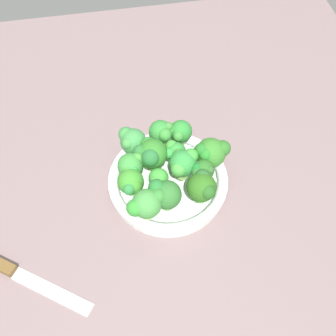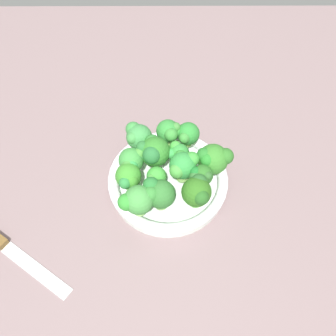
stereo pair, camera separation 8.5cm
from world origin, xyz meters
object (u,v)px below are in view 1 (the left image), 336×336
at_px(broccoli_floret_13, 158,179).
at_px(knife, 14,272).
at_px(broccoli_floret_10, 146,204).
at_px(broccoli_floret_8, 131,140).
at_px(broccoli_floret_1, 179,132).
at_px(broccoli_floret_6, 132,164).
at_px(broccoli_floret_3, 164,195).
at_px(broccoli_floret_9, 175,152).
at_px(broccoli_floret_0, 151,154).
at_px(broccoli_floret_11, 161,132).
at_px(broccoli_floret_7, 183,163).
at_px(broccoli_floret_2, 131,182).
at_px(broccoli_floret_4, 211,152).
at_px(bowl, 168,181).
at_px(broccoli_floret_12, 202,186).
at_px(broccoli_floret_5, 203,171).

height_order(broccoli_floret_13, knife, broccoli_floret_13).
bearing_deg(broccoli_floret_13, broccoli_floret_10, 151.85).
bearing_deg(broccoli_floret_8, broccoli_floret_1, -85.64).
bearing_deg(broccoli_floret_6, knife, 121.93).
xyz_separation_m(broccoli_floret_10, broccoli_floret_13, (0.06, -0.03, -0.01)).
relative_size(broccoli_floret_3, broccoli_floret_9, 1.31).
xyz_separation_m(broccoli_floret_3, knife, (-0.07, 0.31, -0.08)).
xyz_separation_m(broccoli_floret_0, broccoli_floret_11, (0.06, -0.03, -0.01)).
height_order(broccoli_floret_7, broccoli_floret_10, broccoli_floret_10).
distance_m(broccoli_floret_8, broccoli_floret_10, 0.16).
xyz_separation_m(broccoli_floret_2, broccoli_floret_6, (0.04, -0.01, 0.00)).
xyz_separation_m(broccoli_floret_8, broccoli_floret_13, (-0.10, -0.04, -0.01)).
distance_m(broccoli_floret_4, broccoli_floret_10, 0.18).
distance_m(broccoli_floret_3, broccoli_floret_6, 0.10).
bearing_deg(broccoli_floret_7, bowl, 84.63).
bearing_deg(broccoli_floret_7, broccoli_floret_12, -156.02).
bearing_deg(broccoli_floret_9, broccoli_floret_12, -159.87).
distance_m(broccoli_floret_0, broccoli_floret_1, 0.09).
xyz_separation_m(broccoli_floret_9, broccoli_floret_12, (-0.10, -0.04, 0.01)).
distance_m(broccoli_floret_1, broccoli_floret_10, 0.20).
bearing_deg(bowl, broccoli_floret_12, -137.98).
distance_m(broccoli_floret_9, broccoli_floret_10, 0.15).
relative_size(broccoli_floret_1, broccoli_floret_9, 1.11).
bearing_deg(broccoli_floret_0, broccoli_floret_13, -175.56).
distance_m(broccoli_floret_6, broccoli_floret_12, 0.15).
xyz_separation_m(bowl, broccoli_floret_2, (-0.02, 0.08, 0.06)).
height_order(broccoli_floret_0, broccoli_floret_11, broccoli_floret_0).
bearing_deg(broccoli_floret_2, knife, 115.51).
height_order(broccoli_floret_1, broccoli_floret_5, broccoli_floret_5).
bearing_deg(broccoli_floret_1, broccoli_floret_3, 158.49).
bearing_deg(broccoli_floret_10, broccoli_floret_6, 7.95).
bearing_deg(broccoli_floret_5, broccoli_floret_9, 36.39).
height_order(broccoli_floret_3, broccoli_floret_12, same).
bearing_deg(broccoli_floret_2, bowl, -73.34).
bearing_deg(broccoli_floret_13, broccoli_floret_2, 90.95).
relative_size(broccoli_floret_6, knife, 0.28).
height_order(broccoli_floret_1, broccoli_floret_6, broccoli_floret_6).
height_order(broccoli_floret_0, broccoli_floret_2, broccoli_floret_0).
bearing_deg(knife, bowl, -66.55).
height_order(broccoli_floret_5, broccoli_floret_9, broccoli_floret_5).
height_order(broccoli_floret_2, broccoli_floret_12, broccoli_floret_12).
xyz_separation_m(broccoli_floret_1, broccoli_floret_13, (-0.11, 0.07, -0.00)).
xyz_separation_m(broccoli_floret_1, broccoli_floret_2, (-0.11, 0.12, -0.00)).
distance_m(broccoli_floret_1, broccoli_floret_4, 0.09).
xyz_separation_m(broccoli_floret_1, knife, (-0.23, 0.37, -0.07)).
relative_size(broccoli_floret_0, broccoli_floret_13, 1.44).
distance_m(broccoli_floret_5, knife, 0.42).
bearing_deg(broccoli_floret_5, broccoli_floret_6, 73.01).
xyz_separation_m(broccoli_floret_5, broccoli_floret_10, (-0.06, 0.12, 0.01)).
xyz_separation_m(broccoli_floret_7, broccoli_floret_8, (0.08, 0.10, -0.00)).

